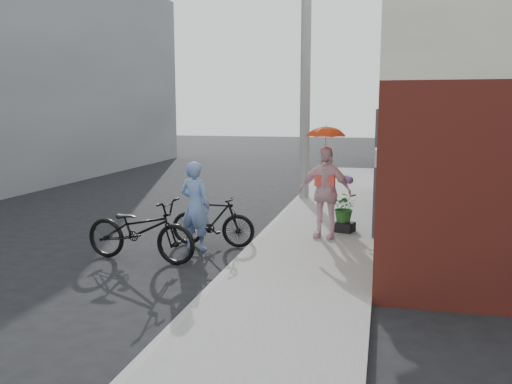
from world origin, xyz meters
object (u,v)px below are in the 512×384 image
(bike_left, at_px, (140,230))
(planter, at_px, (344,227))
(utility_pole, at_px, (305,77))
(officer, at_px, (195,206))
(bike_right, at_px, (213,221))
(kimono_woman, at_px, (325,192))

(bike_left, bearing_deg, planter, -46.08)
(utility_pole, xyz_separation_m, officer, (-1.21, -5.74, -2.66))
(officer, height_order, bike_right, officer)
(bike_left, bearing_deg, kimono_woman, -49.83)
(bike_left, relative_size, bike_right, 1.26)
(utility_pole, relative_size, kimono_woman, 3.89)
(bike_right, bearing_deg, bike_left, 145.06)
(bike_left, distance_m, bike_right, 1.57)
(bike_left, height_order, kimono_woman, kimono_woman)
(bike_left, xyz_separation_m, bike_right, (0.91, 1.28, -0.05))
(officer, relative_size, bike_left, 0.80)
(utility_pole, height_order, bike_left, utility_pole)
(utility_pole, bearing_deg, bike_left, -105.75)
(kimono_woman, bearing_deg, bike_right, -150.19)
(bike_left, distance_m, kimono_woman, 3.62)
(kimono_woman, bearing_deg, utility_pole, 113.46)
(utility_pole, distance_m, bike_left, 7.56)
(bike_right, relative_size, kimono_woman, 0.93)
(utility_pole, distance_m, officer, 6.45)
(officer, bearing_deg, kimono_woman, -140.89)
(kimono_woman, bearing_deg, officer, -144.96)
(officer, height_order, kimono_woman, kimono_woman)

